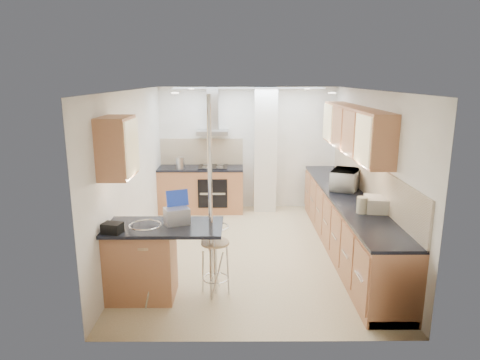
{
  "coord_description": "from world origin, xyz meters",
  "views": [
    {
      "loc": [
        -0.2,
        -6.34,
        2.68
      ],
      "look_at": [
        -0.17,
        0.2,
        1.11
      ],
      "focal_mm": 32.0,
      "sensor_mm": 36.0,
      "label": 1
    }
  ],
  "objects_px": {
    "bar_stool_end": "(215,260)",
    "bread_bin": "(376,204)",
    "microwave": "(345,180)",
    "bar_stool_near": "(147,263)",
    "laptop": "(177,216)"
  },
  "relations": [
    {
      "from": "bar_stool_near",
      "to": "bar_stool_end",
      "type": "distance_m",
      "value": 0.84
    },
    {
      "from": "bar_stool_near",
      "to": "bar_stool_end",
      "type": "xyz_separation_m",
      "value": [
        0.81,
        0.18,
        -0.05
      ]
    },
    {
      "from": "bar_stool_near",
      "to": "bread_bin",
      "type": "distance_m",
      "value": 3.1
    },
    {
      "from": "bar_stool_near",
      "to": "bread_bin",
      "type": "xyz_separation_m",
      "value": [
        2.97,
        0.72,
        0.52
      ]
    },
    {
      "from": "bar_stool_near",
      "to": "bread_bin",
      "type": "height_order",
      "value": "bread_bin"
    },
    {
      "from": "bar_stool_near",
      "to": "bar_stool_end",
      "type": "relative_size",
      "value": 1.1
    },
    {
      "from": "bar_stool_end",
      "to": "bread_bin",
      "type": "xyz_separation_m",
      "value": [
        2.15,
        0.54,
        0.56
      ]
    },
    {
      "from": "microwave",
      "to": "bar_stool_near",
      "type": "bearing_deg",
      "value": 147.67
    },
    {
      "from": "laptop",
      "to": "bar_stool_end",
      "type": "height_order",
      "value": "laptop"
    },
    {
      "from": "microwave",
      "to": "bar_stool_near",
      "type": "relative_size",
      "value": 0.58
    },
    {
      "from": "microwave",
      "to": "bar_stool_end",
      "type": "xyz_separation_m",
      "value": [
        -2.01,
        -1.69,
        -0.63
      ]
    },
    {
      "from": "laptop",
      "to": "microwave",
      "type": "bearing_deg",
      "value": 11.49
    },
    {
      "from": "microwave",
      "to": "bar_stool_near",
      "type": "xyz_separation_m",
      "value": [
        -2.83,
        -1.87,
        -0.58
      ]
    },
    {
      "from": "microwave",
      "to": "laptop",
      "type": "distance_m",
      "value": 3.0
    },
    {
      "from": "bread_bin",
      "to": "laptop",
      "type": "bearing_deg",
      "value": -160.72
    }
  ]
}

